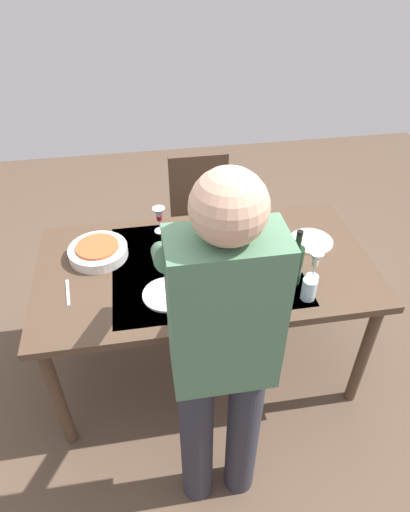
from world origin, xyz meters
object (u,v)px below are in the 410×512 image
Objects in this scene: wine_bottle at (295,264)px; water_cup_near_left at (309,289)px; dinner_plate_far at (311,241)px; wine_glass_right at (316,260)px; wine_glass_left at (159,216)px; water_cup_far_right at (217,306)px; water_cup_near_right at (285,252)px; serving_bowl_pasta at (98,251)px; dining_table at (205,275)px; side_bowl_salad at (238,268)px; chair_near at (201,214)px; person_server at (222,352)px; dinner_plate_near at (167,294)px; water_cup_far_left at (203,221)px.

water_cup_near_left is (-0.03, 0.12, -0.06)m from wine_bottle.
wine_glass_right is at bearing 71.28° from dinner_plate_far.
water_cup_far_right is (-0.19, 0.68, -0.05)m from wine_glass_left.
wine_bottle reaches higher than water_cup_near_right.
wine_glass_right is 0.50× the size of serving_bowl_pasta.
water_cup_near_right is at bearing -84.37° from water_cup_near_left.
dining_table is 9.35× the size of side_bowl_salad.
wine_glass_left reaches higher than chair_near.
wine_bottle is 1.29× the size of dinner_plate_far.
person_server is 11.19× the size of wine_glass_left.
water_cup_near_right is (0.10, -0.14, -0.05)m from wine_glass_right.
dinner_plate_near is (0.60, -0.00, -0.10)m from wine_bottle.
water_cup_near_right is at bearing 168.18° from serving_bowl_pasta.
person_server is at bearing 83.83° from chair_near.
person_server is at bearing 97.83° from wine_glass_left.
water_cup_far_right is 0.26m from dinner_plate_near.
side_bowl_salad is (-0.34, 0.42, -0.07)m from wine_glass_left.
side_bowl_salad is at bearing 104.26° from water_cup_far_left.
side_bowl_salad is (0.28, -0.22, -0.02)m from water_cup_near_left.
water_cup_far_right is at bearing 142.04° from dinner_plate_near.
wine_glass_left is 1.44× the size of water_cup_far_right.
wine_glass_left is 0.50× the size of serving_bowl_pasta.
dinner_plate_near is at bearing -37.96° from water_cup_far_right.
wine_bottle is 1.29× the size of dinner_plate_near.
wine_bottle is at bearing -131.27° from person_server.
wine_glass_left reaches higher than dining_table.
water_cup_far_left is 0.55× the size of side_bowl_salad.
chair_near is 1.23m from water_cup_far_right.
wine_bottle is 0.11m from wine_glass_right.
person_server reaches higher than water_cup_far_right.
dinner_plate_far is at bearing -129.09° from person_server.
side_bowl_salad is at bearing 22.53° from dinner_plate_far.
chair_near reaches higher than dining_table.
person_server reaches higher than water_cup_far_left.
side_bowl_salad is at bearing -38.39° from water_cup_near_left.
wine_glass_left and wine_glass_right have the same top height.
wine_bottle is (-0.39, 0.20, 0.19)m from dining_table.
dining_table is 5.61× the size of serving_bowl_pasta.
water_cup_far_left is 0.42m from side_bowl_salad.
water_cup_near_right is at bearing 148.77° from wine_glass_left.
wine_bottle is 0.99× the size of serving_bowl_pasta.
wine_bottle is at bearing -74.56° from water_cup_near_left.
person_server is 7.34× the size of dinner_plate_far.
chair_near is 8.31× the size of water_cup_near_right.
side_bowl_salad is (-0.20, -0.61, -0.15)m from person_server.
water_cup_near_left is at bearing 61.17° from wine_glass_right.
side_bowl_salad is at bearing 159.75° from serving_bowl_pasta.
water_cup_far_right is at bearing 89.24° from dining_table.
water_cup_near_left is 0.44m from dinner_plate_far.
water_cup_near_right is at bearing -165.74° from dinner_plate_near.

